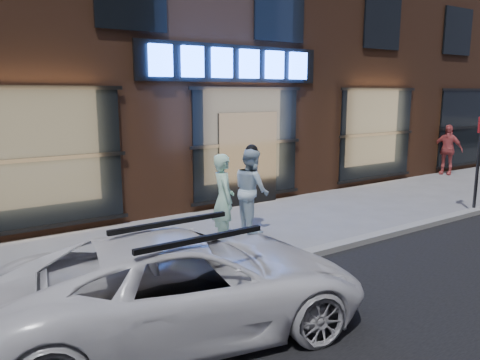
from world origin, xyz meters
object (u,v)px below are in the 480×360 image
(man_bowtie, at_px, (223,200))
(passerby, at_px, (447,150))
(white_suv, at_px, (186,284))
(sign_post, at_px, (479,155))
(man_cap, at_px, (252,190))

(man_bowtie, distance_m, passerby, 11.00)
(man_bowtie, xyz_separation_m, passerby, (10.78, 2.19, 0.01))
(white_suv, distance_m, sign_post, 8.69)
(man_cap, distance_m, sign_post, 5.73)
(white_suv, relative_size, sign_post, 1.90)
(passerby, height_order, white_suv, passerby)
(white_suv, xyz_separation_m, sign_post, (8.57, 1.24, 0.80))
(man_bowtie, height_order, man_cap, man_bowtie)
(man_bowtie, height_order, sign_post, sign_post)
(man_bowtie, xyz_separation_m, sign_post, (6.38, -1.38, 0.54))
(white_suv, bearing_deg, man_bowtie, -28.75)
(man_cap, distance_m, white_suv, 4.41)
(man_cap, xyz_separation_m, white_suv, (-3.16, -3.07, -0.26))
(man_cap, bearing_deg, man_bowtie, 126.87)
(passerby, xyz_separation_m, sign_post, (-4.40, -3.58, 0.54))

